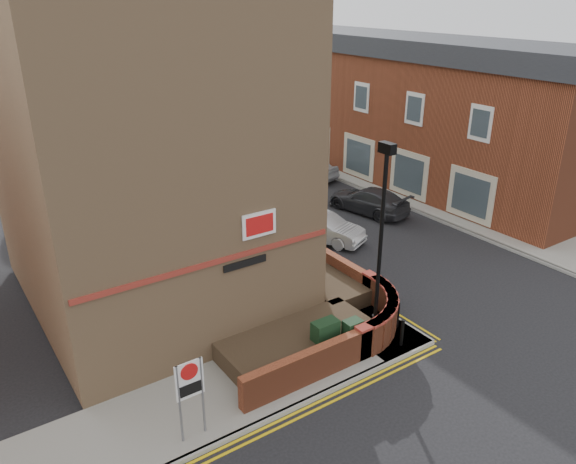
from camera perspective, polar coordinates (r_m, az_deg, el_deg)
The scene contains 27 objects.
ground at distance 16.81m, azimuth 7.37°, elevation -14.47°, with size 120.00×120.00×0.00m, color black.
pavement_corner at distance 16.15m, azimuth -6.10°, elevation -15.94°, with size 13.00×3.00×0.12m, color gray.
pavement_main at distance 29.79m, azimuth -10.24°, elevation 2.97°, with size 2.00×32.00×0.12m, color gray.
pavement_far at distance 33.30m, azimuth 9.52°, elevation 5.21°, with size 4.00×40.00×0.12m, color gray.
kerb_side at distance 15.15m, azimuth -3.21°, elevation -18.98°, with size 13.00×0.15×0.12m, color gray.
kerb_main_near at distance 30.18m, azimuth -8.52°, elevation 3.36°, with size 0.15×32.00×0.12m, color gray.
kerb_main_far at distance 32.00m, azimuth 6.90°, elevation 4.61°, with size 0.15×40.00×0.12m, color gray.
yellow_lines_side at distance 15.03m, azimuth -2.68°, elevation -19.67°, with size 13.00×0.28×0.01m, color gold.
yellow_lines_main at distance 30.30m, azimuth -8.09°, elevation 3.35°, with size 0.28×32.00×0.01m, color gold.
corner_building at distance 19.20m, azimuth -14.66°, elevation 10.50°, with size 8.95×10.40×13.60m.
garden_wall at distance 18.36m, azimuth 2.15°, elevation -10.61°, with size 6.80×6.00×1.20m, color brown, non-canonical shape.
lamppost at distance 16.78m, azimuth 9.37°, elevation -1.29°, with size 0.25×0.50×6.30m.
utility_cabinet_large at distance 17.02m, azimuth 3.79°, elevation -10.77°, with size 0.80×0.45×1.20m, color #163218.
utility_cabinet_small at distance 17.29m, azimuth 6.54°, elevation -10.48°, with size 0.55×0.40×1.10m, color #163218.
bollard_near at distance 17.88m, azimuth 11.51°, elevation -9.98°, with size 0.11×0.11×0.90m, color black.
bollard_far at distance 18.71m, azimuth 11.07°, elevation -8.30°, with size 0.11×0.11×0.90m, color black.
zone_sign at distance 13.96m, azimuth -9.92°, elevation -15.14°, with size 0.72×0.07×2.20m.
far_terrace at distance 36.19m, azimuth 7.29°, elevation 13.30°, with size 5.40×30.40×8.00m.
far_terrace_cream at distance 53.58m, azimuth -8.26°, elevation 16.49°, with size 5.40×12.40×8.00m.
tree_near at distance 26.79m, azimuth -9.16°, elevation 11.11°, with size 3.64×3.65×6.70m.
tree_mid at distance 34.00m, azimuth -15.29°, elevation 14.02°, with size 4.03×4.03×7.42m.
tree_far at distance 41.60m, azimuth -19.17°, elevation 14.76°, with size 3.81×3.81×7.00m.
traffic_light_assembly at distance 37.31m, azimuth -15.90°, elevation 10.94°, with size 0.20×0.16×4.20m.
silver_car_near at distance 24.82m, azimuth 3.55°, elevation 0.48°, with size 1.32×3.77×1.24m, color #B0B4B8.
red_car_main at distance 31.20m, azimuth -5.61°, elevation 5.23°, with size 2.00×4.33×1.20m, color #9F1511.
grey_car_far at distance 28.29m, azimuth 8.19°, elevation 3.22°, with size 1.75×4.31×1.25m, color #2E2E33.
silver_car_far at distance 33.33m, azimuth 1.76°, elevation 6.72°, with size 1.69×4.21×1.43m, color #BABDC2.
Camera 1 is at (-9.14, -9.68, 10.26)m, focal length 35.00 mm.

